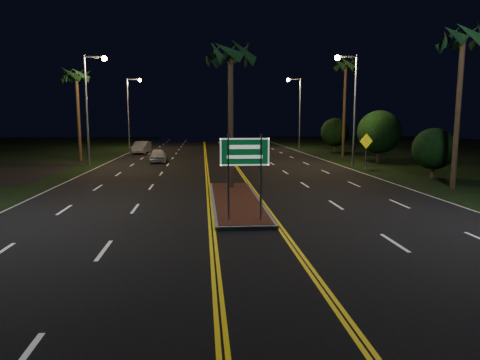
{
  "coord_description": "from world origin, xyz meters",
  "views": [
    {
      "loc": [
        -1.53,
        -12.63,
        3.9
      ],
      "look_at": [
        -0.31,
        1.2,
        1.9
      ],
      "focal_mm": 32.0,
      "sensor_mm": 36.0,
      "label": 1
    }
  ],
  "objects": [
    {
      "name": "shrub_near",
      "position": [
        13.5,
        14.0,
        1.95
      ],
      "size": [
        2.7,
        2.7,
        3.3
      ],
      "color": "#382819",
      "rests_on": "ground"
    },
    {
      "name": "palm_left_far",
      "position": [
        -12.8,
        28.0,
        7.75
      ],
      "size": [
        2.4,
        2.4,
        8.8
      ],
      "color": "#382819",
      "rests_on": "ground"
    },
    {
      "name": "streetlight_left_mid",
      "position": [
        -10.61,
        24.0,
        5.66
      ],
      "size": [
        1.91,
        0.44,
        9.0
      ],
      "color": "gray",
      "rests_on": "ground"
    },
    {
      "name": "palm_median",
      "position": [
        0.0,
        10.5,
        7.28
      ],
      "size": [
        2.4,
        2.4,
        8.3
      ],
      "color": "#382819",
      "rests_on": "ground"
    },
    {
      "name": "car_far",
      "position": [
        -8.41,
        36.45,
        0.79
      ],
      "size": [
        2.49,
        4.91,
        1.58
      ],
      "primitive_type": "imported",
      "rotation": [
        0.0,
        0.0,
        -0.1
      ],
      "color": "silver",
      "rests_on": "ground"
    },
    {
      "name": "streetlight_right_far",
      "position": [
        10.61,
        42.0,
        5.66
      ],
      "size": [
        1.91,
        0.44,
        9.0
      ],
      "color": "gray",
      "rests_on": "ground"
    },
    {
      "name": "highway_sign",
      "position": [
        0.0,
        2.8,
        2.4
      ],
      "size": [
        1.8,
        0.08,
        3.2
      ],
      "color": "gray",
      "rests_on": "ground"
    },
    {
      "name": "shrub_far",
      "position": [
        13.8,
        36.0,
        2.34
      ],
      "size": [
        3.24,
        3.24,
        3.96
      ],
      "color": "#382819",
      "rests_on": "ground"
    },
    {
      "name": "shrub_mid",
      "position": [
        14.0,
        24.0,
        2.73
      ],
      "size": [
        3.78,
        3.78,
        4.62
      ],
      "color": "#382819",
      "rests_on": "ground"
    },
    {
      "name": "palm_right_far",
      "position": [
        12.8,
        30.0,
        9.14
      ],
      "size": [
        2.4,
        2.4,
        10.3
      ],
      "color": "#382819",
      "rests_on": "ground"
    },
    {
      "name": "streetlight_right_mid",
      "position": [
        10.61,
        22.0,
        5.66
      ],
      "size": [
        1.91,
        0.44,
        9.0
      ],
      "color": "gray",
      "rests_on": "ground"
    },
    {
      "name": "warning_sign",
      "position": [
        11.0,
        19.25,
        1.82
      ],
      "size": [
        1.12,
        0.35,
        2.76
      ],
      "rotation": [
        0.0,
        0.0,
        0.28
      ],
      "color": "gray",
      "rests_on": "ground"
    },
    {
      "name": "car_near",
      "position": [
        -5.53,
        26.25,
        0.72
      ],
      "size": [
        2.1,
        4.41,
        1.44
      ],
      "primitive_type": "imported",
      "rotation": [
        0.0,
        0.0,
        0.06
      ],
      "color": "silver",
      "rests_on": "ground"
    },
    {
      "name": "palm_right_near",
      "position": [
        12.5,
        10.0,
        8.21
      ],
      "size": [
        2.4,
        2.4,
        9.3
      ],
      "color": "#382819",
      "rests_on": "ground"
    },
    {
      "name": "ground",
      "position": [
        0.0,
        0.0,
        0.0
      ],
      "size": [
        120.0,
        120.0,
        0.0
      ],
      "primitive_type": "plane",
      "color": "black",
      "rests_on": "ground"
    },
    {
      "name": "streetlight_left_far",
      "position": [
        -10.61,
        44.0,
        5.66
      ],
      "size": [
        1.91,
        0.44,
        9.0
      ],
      "color": "gray",
      "rests_on": "ground"
    },
    {
      "name": "median_island",
      "position": [
        0.0,
        7.0,
        0.08
      ],
      "size": [
        2.25,
        10.25,
        0.17
      ],
      "color": "gray",
      "rests_on": "ground"
    }
  ]
}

